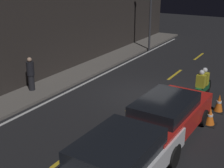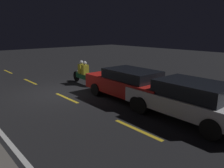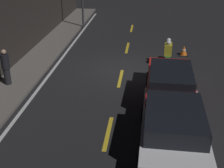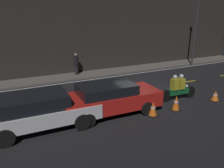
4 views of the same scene
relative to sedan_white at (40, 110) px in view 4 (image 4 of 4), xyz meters
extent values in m
plane|color=black|center=(6.07, 2.02, -0.76)|extent=(56.00, 56.00, 0.00)
cube|color=#605B56|center=(6.07, 6.52, -0.69)|extent=(28.00, 1.75, 0.13)
cube|color=#2D2826|center=(6.07, 7.54, 3.08)|extent=(28.00, 0.30, 7.67)
cube|color=gold|center=(0.57, 2.02, -0.75)|extent=(2.00, 0.14, 0.01)
cube|color=gold|center=(5.07, 2.02, -0.75)|extent=(2.00, 0.14, 0.01)
cube|color=gold|center=(9.57, 2.02, -0.75)|extent=(2.00, 0.14, 0.01)
cube|color=silver|center=(6.07, 5.39, -0.75)|extent=(25.20, 0.14, 0.01)
cube|color=silver|center=(0.07, 0.00, -0.15)|extent=(4.43, 1.93, 0.57)
cube|color=black|center=(-0.15, 0.00, 0.39)|extent=(2.45, 1.71, 0.51)
cylinder|color=black|center=(1.45, 0.88, -0.43)|extent=(0.66, 0.19, 0.65)
cylinder|color=black|center=(1.41, -0.93, -0.43)|extent=(0.66, 0.19, 0.65)
cylinder|color=black|center=(-1.28, 0.93, -0.43)|extent=(0.66, 0.19, 0.65)
cylinder|color=black|center=(-1.32, -0.88, -0.43)|extent=(0.66, 0.19, 0.65)
cube|color=red|center=(3.07, -0.07, -0.11)|extent=(4.51, 1.86, 0.68)
cube|color=black|center=(2.84, -0.06, 0.44)|extent=(2.50, 1.63, 0.43)
cube|color=red|center=(0.88, 0.56, 0.06)|extent=(0.07, 0.20, 0.10)
cube|color=red|center=(0.85, -0.57, 0.06)|extent=(0.07, 0.20, 0.10)
cylinder|color=black|center=(4.47, 0.74, -0.45)|extent=(0.62, 0.20, 0.61)
cylinder|color=black|center=(4.42, -0.95, -0.45)|extent=(0.62, 0.20, 0.61)
cylinder|color=black|center=(1.71, 0.82, -0.45)|extent=(0.62, 0.20, 0.61)
cylinder|color=black|center=(1.66, -0.87, -0.45)|extent=(0.62, 0.20, 0.61)
cylinder|color=black|center=(7.76, -0.22, -0.44)|extent=(0.64, 0.12, 0.64)
cylinder|color=black|center=(6.18, -0.12, -0.44)|extent=(0.64, 0.14, 0.64)
cube|color=#14592D|center=(6.97, -0.17, -0.29)|extent=(1.22, 0.31, 0.30)
sphere|color=#F2EABF|center=(7.48, -0.20, -0.06)|extent=(0.14, 0.14, 0.14)
cube|color=gold|center=(7.07, -0.18, 0.14)|extent=(0.30, 0.38, 0.55)
sphere|color=silver|center=(7.07, -0.18, 0.52)|extent=(0.22, 0.22, 0.22)
cube|color=gold|center=(6.67, -0.15, 0.14)|extent=(0.30, 0.38, 0.55)
sphere|color=silver|center=(6.67, -0.15, 0.52)|extent=(0.22, 0.22, 0.22)
cube|color=black|center=(4.62, -1.13, -0.74)|extent=(0.49, 0.49, 0.03)
cone|color=orange|center=(4.62, -1.13, -0.41)|extent=(0.37, 0.37, 0.63)
cylinder|color=white|center=(4.62, -1.13, -0.38)|extent=(0.21, 0.21, 0.08)
cube|color=black|center=(5.94, -1.13, -0.74)|extent=(0.45, 0.45, 0.03)
cone|color=orange|center=(5.94, -1.13, -0.38)|extent=(0.35, 0.35, 0.70)
cylinder|color=white|center=(5.94, -1.13, -0.34)|extent=(0.19, 0.19, 0.08)
cube|color=black|center=(8.60, -1.14, -0.74)|extent=(0.50, 0.50, 0.03)
cone|color=orange|center=(8.60, -1.14, -0.47)|extent=(0.39, 0.39, 0.52)
cylinder|color=white|center=(8.60, -1.14, -0.44)|extent=(0.21, 0.21, 0.06)
cylinder|color=black|center=(3.63, 6.74, -0.27)|extent=(0.28, 0.28, 0.71)
cylinder|color=black|center=(3.63, 6.74, 0.40)|extent=(0.34, 0.34, 0.63)
sphere|color=tan|center=(3.63, 6.74, 0.82)|extent=(0.21, 0.21, 0.21)
cylinder|color=#333338|center=(13.76, 5.49, 1.99)|extent=(0.14, 0.14, 5.50)
camera|label=1|loc=(-5.98, -3.35, 4.52)|focal=50.00mm
camera|label=2|loc=(-3.77, 6.88, 2.35)|focal=35.00mm
camera|label=3|loc=(-7.98, 0.90, 4.99)|focal=50.00mm
camera|label=4|loc=(-0.97, -8.25, 3.54)|focal=35.00mm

